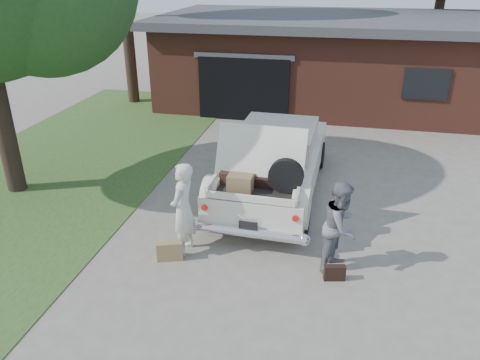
# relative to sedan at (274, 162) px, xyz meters

# --- Properties ---
(ground) EXTENTS (90.00, 90.00, 0.00)m
(ground) POSITION_rel_sedan_xyz_m (-0.43, -2.40, -0.81)
(ground) COLOR gray
(ground) RESTS_ON ground
(grass_strip) EXTENTS (6.00, 16.00, 0.02)m
(grass_strip) POSITION_rel_sedan_xyz_m (-5.93, 0.60, -0.80)
(grass_strip) COLOR #2D4C1E
(grass_strip) RESTS_ON ground
(house) EXTENTS (12.80, 7.80, 3.30)m
(house) POSITION_rel_sedan_xyz_m (0.55, 9.07, 0.86)
(house) COLOR brown
(house) RESTS_ON ground
(sedan) EXTENTS (2.30, 5.58, 2.18)m
(sedan) POSITION_rel_sedan_xyz_m (0.00, 0.00, 0.00)
(sedan) COLOR white
(sedan) RESTS_ON ground
(woman_left) EXTENTS (0.50, 0.71, 1.85)m
(woman_left) POSITION_rel_sedan_xyz_m (-1.28, -2.94, 0.11)
(woman_left) COLOR silver
(woman_left) RESTS_ON ground
(woman_right) EXTENTS (0.90, 1.01, 1.72)m
(woman_right) POSITION_rel_sedan_xyz_m (1.64, -2.83, 0.05)
(woman_right) COLOR slate
(woman_right) RESTS_ON ground
(suitcase_left) EXTENTS (0.51, 0.31, 0.38)m
(suitcase_left) POSITION_rel_sedan_xyz_m (-1.47, -3.29, -0.62)
(suitcase_left) COLOR #9C854F
(suitcase_left) RESTS_ON ground
(suitcase_right) EXTENTS (0.40, 0.20, 0.29)m
(suitcase_right) POSITION_rel_sedan_xyz_m (1.60, -3.25, -0.66)
(suitcase_right) COLOR black
(suitcase_right) RESTS_ON ground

